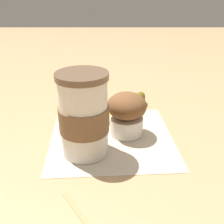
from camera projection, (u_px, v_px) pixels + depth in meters
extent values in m
plane|color=tan|center=(112.00, 137.00, 0.52)|extent=(3.00, 3.00, 0.00)
cube|color=beige|center=(112.00, 137.00, 0.52)|extent=(0.25, 0.25, 0.00)
cylinder|color=silver|center=(84.00, 117.00, 0.44)|extent=(0.08, 0.08, 0.14)
cylinder|color=brown|center=(82.00, 76.00, 0.41)|extent=(0.09, 0.09, 0.01)
cylinder|color=brown|center=(84.00, 119.00, 0.44)|extent=(0.09, 0.09, 0.04)
cylinder|color=white|center=(127.00, 125.00, 0.52)|extent=(0.07, 0.07, 0.04)
ellipsoid|color=brown|center=(127.00, 106.00, 0.50)|extent=(0.08, 0.08, 0.05)
ellipsoid|color=yellow|center=(116.00, 115.00, 0.57)|extent=(0.04, 0.06, 0.03)
ellipsoid|color=yellow|center=(133.00, 107.00, 0.60)|extent=(0.07, 0.07, 0.03)
ellipsoid|color=brown|center=(140.00, 99.00, 0.65)|extent=(0.06, 0.04, 0.03)
cube|color=tan|center=(84.00, 219.00, 0.34)|extent=(0.09, 0.07, 0.00)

